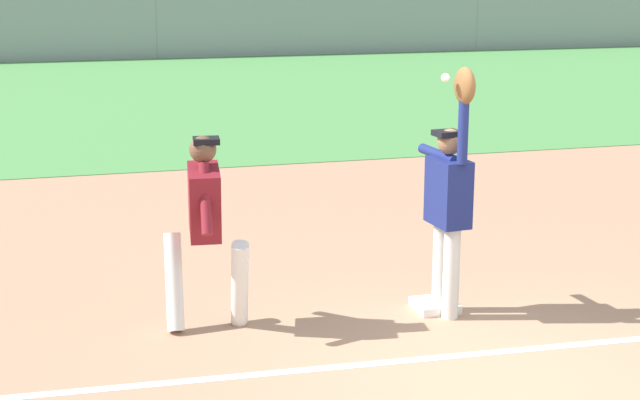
# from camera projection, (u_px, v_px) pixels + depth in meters

# --- Properties ---
(ground_plane) EXTENTS (78.57, 78.57, 0.00)m
(ground_plane) POSITION_uv_depth(u_px,v_px,m) (494.00, 377.00, 7.43)
(ground_plane) COLOR tan
(outfield_grass) EXTENTS (45.54, 17.58, 0.01)m
(outfield_grass) POSITION_uv_depth(u_px,v_px,m) (194.00, 93.00, 23.33)
(outfield_grass) COLOR #4C8C47
(outfield_grass) RESTS_ON ground_plane
(first_base) EXTENTS (0.39, 0.39, 0.08)m
(first_base) POSITION_uv_depth(u_px,v_px,m) (435.00, 305.00, 8.86)
(first_base) COLOR white
(first_base) RESTS_ON ground_plane
(fielder) EXTENTS (0.30, 0.90, 2.28)m
(fielder) POSITION_uv_depth(u_px,v_px,m) (449.00, 196.00, 8.46)
(fielder) COLOR silver
(fielder) RESTS_ON ground_plane
(runner) EXTENTS (0.73, 0.85, 1.72)m
(runner) POSITION_uv_depth(u_px,v_px,m) (205.00, 219.00, 8.16)
(runner) COLOR white
(runner) RESTS_ON ground_plane
(baseball) EXTENTS (0.07, 0.07, 0.07)m
(baseball) POSITION_uv_depth(u_px,v_px,m) (445.00, 78.00, 7.98)
(baseball) COLOR white
(outfield_fence) EXTENTS (45.62, 0.08, 2.05)m
(outfield_fence) POSITION_uv_depth(u_px,v_px,m) (156.00, 27.00, 31.31)
(outfield_fence) COLOR #93999E
(outfield_fence) RESTS_ON ground_plane
(parked_car_green) EXTENTS (4.42, 2.16, 1.25)m
(parked_car_green) POSITION_uv_depth(u_px,v_px,m) (134.00, 32.00, 34.15)
(parked_car_green) COLOR #1E6B33
(parked_car_green) RESTS_ON ground_plane
(parked_car_white) EXTENTS (4.57, 2.46, 1.25)m
(parked_car_white) POSITION_uv_depth(u_px,v_px,m) (279.00, 29.00, 35.60)
(parked_car_white) COLOR white
(parked_car_white) RESTS_ON ground_plane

